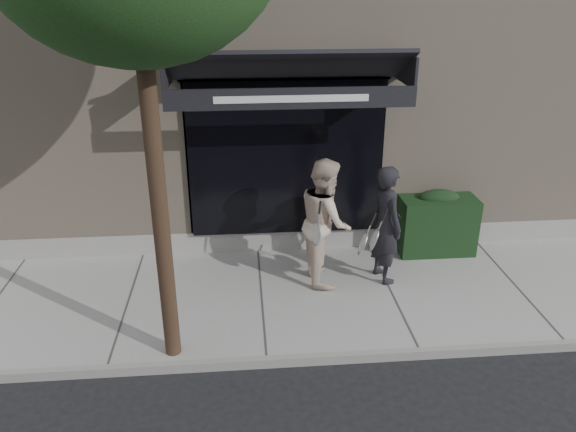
{
  "coord_description": "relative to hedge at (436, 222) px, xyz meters",
  "views": [
    {
      "loc": [
        -2.24,
        -7.39,
        4.65
      ],
      "look_at": [
        -1.54,
        0.6,
        1.16
      ],
      "focal_mm": 35.0,
      "sensor_mm": 36.0,
      "label": 1
    }
  ],
  "objects": [
    {
      "name": "curb",
      "position": [
        -1.1,
        -2.8,
        -0.59
      ],
      "size": [
        20.0,
        0.1,
        0.14
      ],
      "primitive_type": "cube",
      "color": "gray",
      "rests_on": "ground"
    },
    {
      "name": "pedestrian_front",
      "position": [
        -1.14,
        -0.9,
        0.41
      ],
      "size": [
        0.85,
        0.94,
        1.89
      ],
      "color": "black",
      "rests_on": "sidewalk"
    },
    {
      "name": "pedestrian_back",
      "position": [
        -2.08,
        -0.81,
        0.46
      ],
      "size": [
        0.79,
        1.02,
        2.0
      ],
      "color": "beige",
      "rests_on": "sidewalk"
    },
    {
      "name": "sidewalk",
      "position": [
        -1.1,
        -1.25,
        -0.6
      ],
      "size": [
        20.0,
        3.0,
        0.12
      ],
      "primitive_type": "cube",
      "color": "gray",
      "rests_on": "ground"
    },
    {
      "name": "building_facade",
      "position": [
        -1.11,
        3.71,
        2.08
      ],
      "size": [
        14.3,
        8.04,
        5.64
      ],
      "color": "tan",
      "rests_on": "ground"
    },
    {
      "name": "ground",
      "position": [
        -1.1,
        -1.25,
        -0.66
      ],
      "size": [
        80.0,
        80.0,
        0.0
      ],
      "primitive_type": "plane",
      "color": "black",
      "rests_on": "ground"
    },
    {
      "name": "hedge",
      "position": [
        0.0,
        0.0,
        0.0
      ],
      "size": [
        1.3,
        0.7,
        1.14
      ],
      "color": "black",
      "rests_on": "sidewalk"
    }
  ]
}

